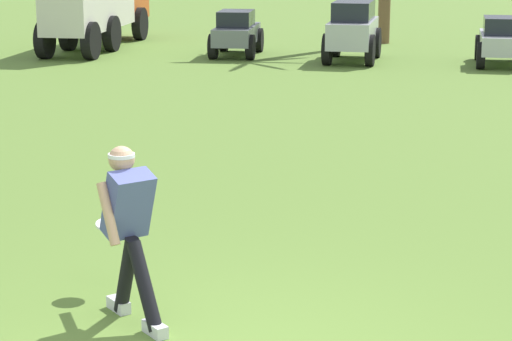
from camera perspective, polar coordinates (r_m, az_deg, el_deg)
frisbee_thrower at (r=8.00m, az=-7.27°, el=-3.12°), size 0.75×0.93×1.43m
frisbee_in_flight at (r=8.78m, az=-8.30°, el=-3.06°), size 0.36×0.36×0.06m
parked_car_slot_a at (r=24.62m, az=-1.12°, el=7.89°), size 1.28×2.28×1.10m
parked_car_slot_b at (r=23.68m, az=5.56°, el=8.03°), size 1.21×2.37×1.40m
parked_car_slot_c at (r=23.57m, az=13.81°, el=7.24°), size 1.17×2.24×1.10m
box_truck at (r=26.38m, az=-9.13°, el=9.58°), size 1.73×5.97×2.20m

